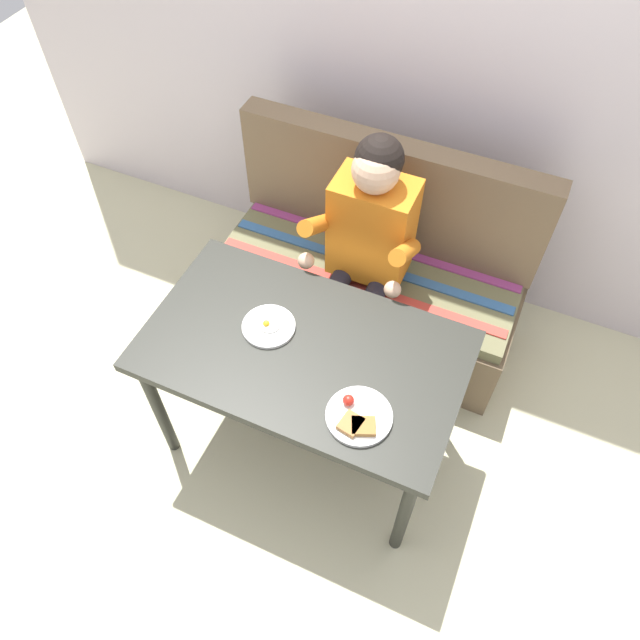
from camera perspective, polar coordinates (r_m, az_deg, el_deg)
ground_plane at (r=2.87m, az=-1.24°, el=-10.92°), size 8.00×8.00×0.00m
back_wall at (r=2.78m, az=10.43°, el=24.78°), size 4.40×0.10×2.60m
table at (r=2.31m, az=-1.52°, el=-3.79°), size 1.20×0.70×0.73m
couch at (r=3.00m, az=4.81°, el=4.06°), size 1.44×0.56×1.00m
person at (r=2.58m, az=4.32°, el=7.31°), size 0.45×0.61×1.21m
plate_breakfast at (r=2.08m, az=3.65°, el=-9.15°), size 0.23×0.23×0.05m
plate_eggs at (r=2.29m, az=-4.86°, el=-0.58°), size 0.20×0.20×0.04m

